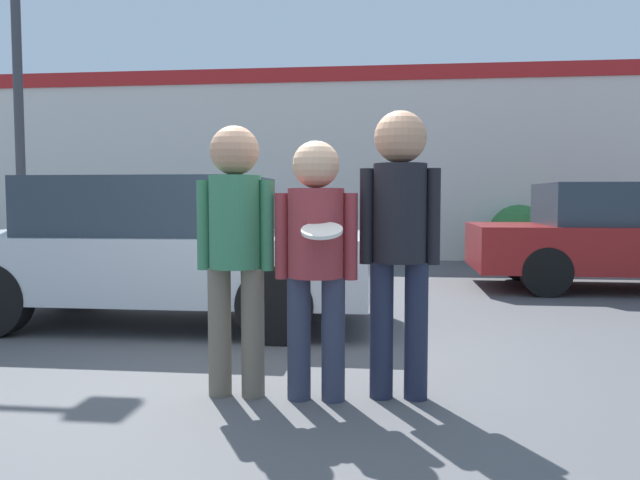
# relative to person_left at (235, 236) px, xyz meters

# --- Properties ---
(ground_plane) EXTENTS (56.00, 56.00, 0.00)m
(ground_plane) POSITION_rel_person_left_xyz_m (0.17, 0.34, -1.04)
(ground_plane) COLOR #4C4C4F
(storefront_building) EXTENTS (24.00, 0.22, 3.97)m
(storefront_building) POSITION_rel_person_left_xyz_m (0.17, 9.13, 0.97)
(storefront_building) COLOR silver
(storefront_building) RESTS_ON ground
(person_left) EXTENTS (0.50, 0.33, 1.75)m
(person_left) POSITION_rel_person_left_xyz_m (0.00, 0.00, 0.00)
(person_left) COLOR #665B4C
(person_left) RESTS_ON ground
(person_middle_with_frisbee) EXTENTS (0.53, 0.55, 1.65)m
(person_middle_with_frisbee) POSITION_rel_person_left_xyz_m (0.52, -0.02, -0.07)
(person_middle_with_frisbee) COLOR #2D3347
(person_middle_with_frisbee) RESTS_ON ground
(person_right) EXTENTS (0.51, 0.34, 1.83)m
(person_right) POSITION_rel_person_left_xyz_m (1.05, 0.07, 0.07)
(person_right) COLOR #1E2338
(person_right) RESTS_ON ground
(parked_car_near) EXTENTS (4.29, 1.83, 1.50)m
(parked_car_near) POSITION_rel_person_left_xyz_m (-1.37, 2.27, -0.29)
(parked_car_near) COLOR #B7BABF
(parked_car_near) RESTS_ON ground
(parked_car_far) EXTENTS (4.43, 1.86, 1.49)m
(parked_car_far) POSITION_rel_person_left_xyz_m (4.36, 5.27, -0.30)
(parked_car_far) COLOR maroon
(parked_car_far) RESTS_ON ground
(street_lamp) EXTENTS (1.13, 0.35, 6.34)m
(street_lamp) POSITION_rel_person_left_xyz_m (-3.67, 3.82, 2.78)
(street_lamp) COLOR #38383D
(street_lamp) RESTS_ON ground
(shrub) EXTENTS (1.16, 1.16, 1.16)m
(shrub) POSITION_rel_person_left_xyz_m (3.42, 8.36, -0.47)
(shrub) COLOR #2D6B33
(shrub) RESTS_ON ground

